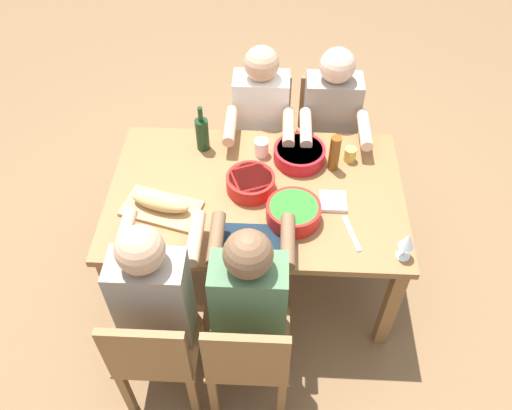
{
  "coord_description": "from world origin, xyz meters",
  "views": [
    {
      "loc": [
        -0.09,
        1.95,
        2.79
      ],
      "look_at": [
        0.0,
        0.0,
        0.63
      ],
      "focal_mm": 36.57,
      "sensor_mm": 36.0,
      "label": 1
    }
  ],
  "objects_px": {
    "diner_far_right": "(156,294)",
    "diner_near_center": "(261,122)",
    "dining_table": "(256,202)",
    "beer_bottle": "(334,153)",
    "chair_far_right": "(155,352)",
    "serving_bowl_salad": "(251,182)",
    "wine_glass": "(408,241)",
    "cutting_board": "(161,208)",
    "cup_near_left": "(350,154)",
    "chair_near_center": "(262,130)",
    "cup_near_center": "(261,148)",
    "serving_bowl_pasta": "(299,154)",
    "diner_near_left": "(331,124)",
    "diner_far_center": "(250,298)",
    "bread_loaf": "(160,201)",
    "chair_near_left": "(326,132)",
    "wine_bottle": "(202,133)",
    "chair_far_center": "(248,356)",
    "serving_bowl_greens": "(293,212)"
  },
  "relations": [
    {
      "from": "diner_far_right",
      "to": "diner_near_center",
      "type": "distance_m",
      "value": 1.37
    },
    {
      "from": "dining_table",
      "to": "beer_bottle",
      "type": "height_order",
      "value": "beer_bottle"
    },
    {
      "from": "chair_far_right",
      "to": "serving_bowl_salad",
      "type": "distance_m",
      "value": 0.99
    },
    {
      "from": "wine_glass",
      "to": "cutting_board",
      "type": "bearing_deg",
      "value": -11.39
    },
    {
      "from": "cutting_board",
      "to": "cup_near_left",
      "type": "height_order",
      "value": "cup_near_left"
    },
    {
      "from": "chair_near_center",
      "to": "cup_near_center",
      "type": "relative_size",
      "value": 8.52
    },
    {
      "from": "chair_far_right",
      "to": "serving_bowl_pasta",
      "type": "relative_size",
      "value": 2.89
    },
    {
      "from": "beer_bottle",
      "to": "wine_glass",
      "type": "xyz_separation_m",
      "value": [
        -0.31,
        0.61,
        0.01
      ]
    },
    {
      "from": "dining_table",
      "to": "diner_near_left",
      "type": "distance_m",
      "value": 0.79
    },
    {
      "from": "diner_far_center",
      "to": "wine_glass",
      "type": "distance_m",
      "value": 0.79
    },
    {
      "from": "diner_near_left",
      "to": "bread_loaf",
      "type": "height_order",
      "value": "diner_near_left"
    },
    {
      "from": "chair_near_left",
      "to": "wine_bottle",
      "type": "relative_size",
      "value": 2.93
    },
    {
      "from": "diner_far_center",
      "to": "cup_near_center",
      "type": "height_order",
      "value": "diner_far_center"
    },
    {
      "from": "chair_far_center",
      "to": "chair_near_center",
      "type": "height_order",
      "value": "same"
    },
    {
      "from": "cutting_board",
      "to": "cup_near_center",
      "type": "distance_m",
      "value": 0.68
    },
    {
      "from": "serving_bowl_pasta",
      "to": "cup_near_left",
      "type": "bearing_deg",
      "value": -177.37
    },
    {
      "from": "cup_near_center",
      "to": "wine_glass",
      "type": "bearing_deg",
      "value": 135.45
    },
    {
      "from": "diner_far_center",
      "to": "wine_glass",
      "type": "height_order",
      "value": "diner_far_center"
    },
    {
      "from": "diner_near_left",
      "to": "cup_near_left",
      "type": "distance_m",
      "value": 0.39
    },
    {
      "from": "diner_near_left",
      "to": "serving_bowl_greens",
      "type": "distance_m",
      "value": 0.88
    },
    {
      "from": "diner_near_center",
      "to": "cup_near_center",
      "type": "height_order",
      "value": "diner_near_center"
    },
    {
      "from": "serving_bowl_greens",
      "to": "diner_far_right",
      "type": "bearing_deg",
      "value": 35.75
    },
    {
      "from": "chair_near_left",
      "to": "diner_near_center",
      "type": "xyz_separation_m",
      "value": [
        0.44,
        0.18,
        0.21
      ]
    },
    {
      "from": "diner_near_center",
      "to": "cup_near_left",
      "type": "distance_m",
      "value": 0.65
    },
    {
      "from": "chair_far_center",
      "to": "chair_near_center",
      "type": "bearing_deg",
      "value": -90.0
    },
    {
      "from": "diner_near_left",
      "to": "serving_bowl_greens",
      "type": "bearing_deg",
      "value": 73.97
    },
    {
      "from": "diner_near_left",
      "to": "chair_near_center",
      "type": "distance_m",
      "value": 0.52
    },
    {
      "from": "diner_near_left",
      "to": "cutting_board",
      "type": "xyz_separation_m",
      "value": [
        0.93,
        0.81,
        0.05
      ]
    },
    {
      "from": "cup_near_left",
      "to": "bread_loaf",
      "type": "bearing_deg",
      "value": 23.08
    },
    {
      "from": "chair_far_center",
      "to": "diner_far_right",
      "type": "bearing_deg",
      "value": -22.63
    },
    {
      "from": "chair_far_center",
      "to": "diner_far_center",
      "type": "bearing_deg",
      "value": -90.0
    },
    {
      "from": "serving_bowl_pasta",
      "to": "cup_near_center",
      "type": "height_order",
      "value": "cup_near_center"
    },
    {
      "from": "cup_near_left",
      "to": "cup_near_center",
      "type": "height_order",
      "value": "cup_near_center"
    },
    {
      "from": "dining_table",
      "to": "bread_loaf",
      "type": "relative_size",
      "value": 5.01
    },
    {
      "from": "diner_near_left",
      "to": "wine_bottle",
      "type": "height_order",
      "value": "diner_near_left"
    },
    {
      "from": "bread_loaf",
      "to": "wine_bottle",
      "type": "relative_size",
      "value": 1.1
    },
    {
      "from": "diner_far_right",
      "to": "cup_near_center",
      "type": "relative_size",
      "value": 12.03
    },
    {
      "from": "chair_far_right",
      "to": "serving_bowl_greens",
      "type": "relative_size",
      "value": 3.03
    },
    {
      "from": "diner_near_left",
      "to": "cup_near_left",
      "type": "height_order",
      "value": "diner_near_left"
    },
    {
      "from": "diner_far_center",
      "to": "diner_near_left",
      "type": "xyz_separation_m",
      "value": [
        -0.44,
        -1.3,
        0.0
      ]
    },
    {
      "from": "serving_bowl_salad",
      "to": "bread_loaf",
      "type": "height_order",
      "value": "bread_loaf"
    },
    {
      "from": "diner_far_right",
      "to": "cutting_board",
      "type": "xyz_separation_m",
      "value": [
        0.05,
        -0.49,
        0.05
      ]
    },
    {
      "from": "diner_far_right",
      "to": "diner_near_left",
      "type": "relative_size",
      "value": 1.0
    },
    {
      "from": "serving_bowl_greens",
      "to": "wine_bottle",
      "type": "bearing_deg",
      "value": -45.22
    },
    {
      "from": "chair_far_center",
      "to": "chair_near_left",
      "type": "height_order",
      "value": "same"
    },
    {
      "from": "diner_near_left",
      "to": "serving_bowl_pasta",
      "type": "distance_m",
      "value": 0.45
    },
    {
      "from": "serving_bowl_greens",
      "to": "cup_near_left",
      "type": "distance_m",
      "value": 0.56
    },
    {
      "from": "chair_near_left",
      "to": "cutting_board",
      "type": "distance_m",
      "value": 1.38
    },
    {
      "from": "diner_far_right",
      "to": "serving_bowl_pasta",
      "type": "bearing_deg",
      "value": -126.59
    },
    {
      "from": "chair_far_right",
      "to": "beer_bottle",
      "type": "height_order",
      "value": "beer_bottle"
    }
  ]
}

